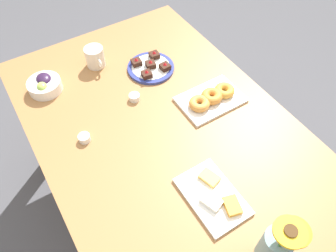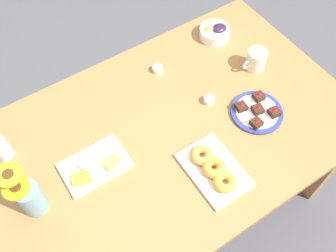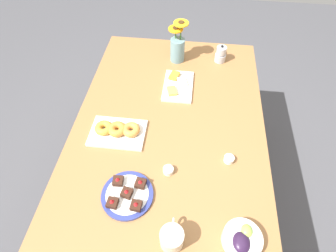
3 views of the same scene
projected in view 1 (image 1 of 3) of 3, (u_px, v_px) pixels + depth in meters
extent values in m
plane|color=#4C4C51|center=(168.00, 208.00, 1.93)|extent=(6.00, 6.00, 0.00)
cube|color=#9E6B3D|center=(168.00, 135.00, 1.36)|extent=(1.60, 1.00, 0.04)
cube|color=#9E6B3D|center=(41.00, 120.00, 1.89)|extent=(0.07, 0.07, 0.70)
cube|color=#9E6B3D|center=(164.00, 68.00, 2.17)|extent=(0.07, 0.07, 0.70)
cylinder|color=silver|center=(95.00, 57.00, 1.57)|extent=(0.09, 0.09, 0.10)
cylinder|color=brown|center=(93.00, 50.00, 1.53)|extent=(0.08, 0.08, 0.00)
torus|color=silver|center=(100.00, 64.00, 1.54)|extent=(0.05, 0.01, 0.05)
cylinder|color=white|center=(45.00, 86.00, 1.48)|extent=(0.15, 0.15, 0.05)
ellipsoid|color=#2D1938|center=(44.00, 79.00, 1.48)|extent=(0.08, 0.07, 0.04)
ellipsoid|color=#9EC14C|center=(42.00, 87.00, 1.44)|extent=(0.05, 0.04, 0.04)
cube|color=white|center=(212.00, 196.00, 1.16)|extent=(0.26, 0.17, 0.01)
cube|color=#EFB74C|center=(209.00, 178.00, 1.19)|extent=(0.08, 0.07, 0.02)
cube|color=white|center=(212.00, 201.00, 1.13)|extent=(0.08, 0.07, 0.02)
cube|color=orange|center=(232.00, 206.00, 1.12)|extent=(0.08, 0.07, 0.02)
cube|color=white|center=(211.00, 100.00, 1.45)|extent=(0.19, 0.28, 0.01)
torus|color=#D78C3D|center=(199.00, 104.00, 1.40)|extent=(0.11, 0.11, 0.04)
torus|color=orange|center=(212.00, 96.00, 1.43)|extent=(0.12, 0.12, 0.04)
torus|color=gold|center=(224.00, 90.00, 1.45)|extent=(0.11, 0.11, 0.04)
cylinder|color=white|center=(84.00, 138.00, 1.31)|extent=(0.05, 0.05, 0.03)
cylinder|color=#C68923|center=(84.00, 136.00, 1.30)|extent=(0.04, 0.04, 0.01)
cylinder|color=white|center=(134.00, 97.00, 1.45)|extent=(0.05, 0.05, 0.03)
cylinder|color=maroon|center=(134.00, 96.00, 1.44)|extent=(0.04, 0.04, 0.01)
cylinder|color=navy|center=(151.00, 68.00, 1.58)|extent=(0.23, 0.23, 0.01)
cylinder|color=white|center=(151.00, 68.00, 1.58)|extent=(0.18, 0.18, 0.01)
cube|color=#381E14|center=(154.00, 55.00, 1.61)|extent=(0.05, 0.05, 0.02)
cone|color=red|center=(154.00, 52.00, 1.59)|extent=(0.02, 0.02, 0.01)
cube|color=#381E14|center=(165.00, 67.00, 1.55)|extent=(0.05, 0.05, 0.02)
cone|color=red|center=(165.00, 64.00, 1.54)|extent=(0.02, 0.02, 0.01)
cube|color=#381E14|center=(136.00, 62.00, 1.57)|extent=(0.05, 0.05, 0.02)
cone|color=red|center=(136.00, 59.00, 1.56)|extent=(0.02, 0.02, 0.01)
cube|color=#381E14|center=(147.00, 74.00, 1.52)|extent=(0.05, 0.05, 0.02)
cone|color=red|center=(146.00, 71.00, 1.51)|extent=(0.02, 0.02, 0.01)
cube|color=#381E14|center=(151.00, 64.00, 1.56)|extent=(0.05, 0.05, 0.02)
cone|color=red|center=(150.00, 61.00, 1.55)|extent=(0.02, 0.02, 0.01)
cylinder|color=#6B939E|center=(274.00, 247.00, 0.98)|extent=(0.09, 0.09, 0.15)
cylinder|color=#3D702D|center=(284.00, 239.00, 0.87)|extent=(0.01, 0.01, 0.10)
cylinder|color=yellow|center=(290.00, 232.00, 0.83)|extent=(0.09, 0.09, 0.01)
cylinder|color=#472D14|center=(291.00, 231.00, 0.83)|extent=(0.04, 0.04, 0.01)
cylinder|color=#3D702D|center=(291.00, 236.00, 0.90)|extent=(0.01, 0.01, 0.06)
cylinder|color=orange|center=(295.00, 232.00, 0.87)|extent=(0.09, 0.09, 0.01)
cylinder|color=#472D14|center=(295.00, 231.00, 0.87)|extent=(0.04, 0.04, 0.01)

